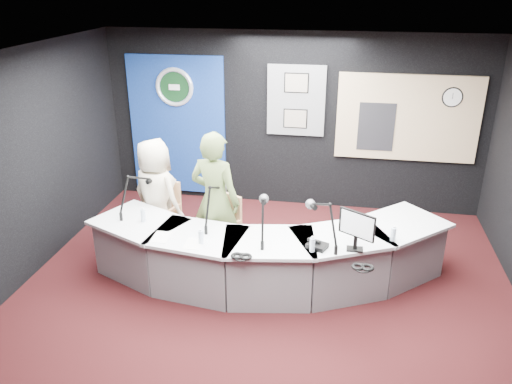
% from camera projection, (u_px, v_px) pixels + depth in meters
% --- Properties ---
extents(ground, '(6.00, 6.00, 0.00)m').
position_uv_depth(ground, '(261.00, 306.00, 5.97)').
color(ground, black).
rests_on(ground, ground).
extents(ceiling, '(6.00, 6.00, 0.02)m').
position_uv_depth(ceiling, '(262.00, 62.00, 4.87)').
color(ceiling, silver).
rests_on(ceiling, ground).
extents(wall_back, '(6.00, 0.02, 2.80)m').
position_uv_depth(wall_back, '(292.00, 122.00, 8.14)').
color(wall_back, black).
rests_on(wall_back, ground).
extents(wall_left, '(0.02, 6.00, 2.80)m').
position_uv_depth(wall_left, '(5.00, 178.00, 5.90)').
color(wall_left, black).
rests_on(wall_left, ground).
extents(broadcast_desk, '(4.50, 1.90, 0.75)m').
position_uv_depth(broadcast_desk, '(264.00, 255.00, 6.33)').
color(broadcast_desk, silver).
rests_on(broadcast_desk, ground).
extents(backdrop_panel, '(1.60, 0.05, 2.30)m').
position_uv_depth(backdrop_panel, '(178.00, 126.00, 8.48)').
color(backdrop_panel, navy).
rests_on(backdrop_panel, wall_back).
extents(agency_seal, '(0.63, 0.07, 0.63)m').
position_uv_depth(agency_seal, '(174.00, 87.00, 8.18)').
color(agency_seal, silver).
rests_on(agency_seal, backdrop_panel).
extents(seal_center, '(0.48, 0.01, 0.48)m').
position_uv_depth(seal_center, '(174.00, 87.00, 8.19)').
color(seal_center, black).
rests_on(seal_center, backdrop_panel).
extents(pinboard, '(0.90, 0.04, 1.10)m').
position_uv_depth(pinboard, '(296.00, 101.00, 7.97)').
color(pinboard, slate).
rests_on(pinboard, wall_back).
extents(framed_photo_upper, '(0.34, 0.02, 0.27)m').
position_uv_depth(framed_photo_upper, '(296.00, 83.00, 7.83)').
color(framed_photo_upper, gray).
rests_on(framed_photo_upper, pinboard).
extents(framed_photo_lower, '(0.34, 0.02, 0.27)m').
position_uv_depth(framed_photo_lower, '(295.00, 119.00, 8.05)').
color(framed_photo_lower, gray).
rests_on(framed_photo_lower, pinboard).
extents(booth_window_frame, '(2.12, 0.06, 1.32)m').
position_uv_depth(booth_window_frame, '(407.00, 118.00, 7.77)').
color(booth_window_frame, tan).
rests_on(booth_window_frame, wall_back).
extents(booth_glow, '(2.00, 0.02, 1.20)m').
position_uv_depth(booth_glow, '(407.00, 118.00, 7.77)').
color(booth_glow, '#FCD69F').
rests_on(booth_glow, booth_window_frame).
extents(equipment_rack, '(0.55, 0.02, 0.75)m').
position_uv_depth(equipment_rack, '(376.00, 127.00, 7.88)').
color(equipment_rack, black).
rests_on(equipment_rack, booth_window_frame).
extents(wall_clock, '(0.28, 0.01, 0.28)m').
position_uv_depth(wall_clock, '(452.00, 97.00, 7.51)').
color(wall_clock, white).
rests_on(wall_clock, booth_window_frame).
extents(armchair_left, '(0.63, 0.63, 0.90)m').
position_uv_depth(armchair_left, '(158.00, 219.00, 7.07)').
color(armchair_left, '#9F7048').
rests_on(armchair_left, ground).
extents(armchair_right, '(0.77, 0.77, 1.00)m').
position_uv_depth(armchair_right, '(216.00, 230.00, 6.66)').
color(armchair_right, '#9F7048').
rests_on(armchair_right, ground).
extents(draped_jacket, '(0.51, 0.23, 0.70)m').
position_uv_depth(draped_jacket, '(157.00, 200.00, 7.24)').
color(draped_jacket, slate).
rests_on(draped_jacket, armchair_left).
extents(person_man, '(0.92, 0.78, 1.60)m').
position_uv_depth(person_man, '(156.00, 196.00, 6.94)').
color(person_man, beige).
rests_on(person_man, ground).
extents(person_woman, '(0.76, 0.59, 1.83)m').
position_uv_depth(person_woman, '(215.00, 201.00, 6.49)').
color(person_woman, '#586B38').
rests_on(person_woman, ground).
extents(computer_monitor, '(0.36, 0.24, 0.28)m').
position_uv_depth(computer_monitor, '(357.00, 224.00, 5.56)').
color(computer_monitor, black).
rests_on(computer_monitor, broadcast_desk).
extents(desk_phone, '(0.26, 0.24, 0.05)m').
position_uv_depth(desk_phone, '(317.00, 246.00, 5.72)').
color(desk_phone, black).
rests_on(desk_phone, broadcast_desk).
extents(headphones_near, '(0.21, 0.21, 0.03)m').
position_uv_depth(headphones_near, '(363.00, 267.00, 5.31)').
color(headphones_near, black).
rests_on(headphones_near, broadcast_desk).
extents(headphones_far, '(0.20, 0.20, 0.03)m').
position_uv_depth(headphones_far, '(241.00, 256.00, 5.52)').
color(headphones_far, black).
rests_on(headphones_far, broadcast_desk).
extents(paper_stack, '(0.21, 0.29, 0.00)m').
position_uv_depth(paper_stack, '(161.00, 237.00, 5.96)').
color(paper_stack, white).
rests_on(paper_stack, broadcast_desk).
extents(notepad, '(0.20, 0.28, 0.00)m').
position_uv_depth(notepad, '(194.00, 244.00, 5.81)').
color(notepad, white).
rests_on(notepad, broadcast_desk).
extents(boom_mic_a, '(0.35, 0.70, 0.60)m').
position_uv_depth(boom_mic_a, '(137.00, 190.00, 6.49)').
color(boom_mic_a, black).
rests_on(boom_mic_a, broadcast_desk).
extents(boom_mic_b, '(0.18, 0.74, 0.60)m').
position_uv_depth(boom_mic_b, '(214.00, 200.00, 6.19)').
color(boom_mic_b, black).
rests_on(boom_mic_b, broadcast_desk).
extents(boom_mic_c, '(0.20, 0.73, 0.60)m').
position_uv_depth(boom_mic_c, '(263.00, 213.00, 5.86)').
color(boom_mic_c, black).
rests_on(boom_mic_c, broadcast_desk).
extents(boom_mic_d, '(0.45, 0.64, 0.60)m').
position_uv_depth(boom_mic_d, '(323.00, 218.00, 5.74)').
color(boom_mic_d, black).
rests_on(boom_mic_d, broadcast_desk).
extents(water_bottles, '(3.06, 0.58, 0.18)m').
position_uv_depth(water_bottles, '(261.00, 230.00, 5.92)').
color(water_bottles, silver).
rests_on(water_bottles, broadcast_desk).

